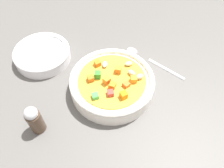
{
  "coord_description": "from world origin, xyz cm",
  "views": [
    {
      "loc": [
        32.33,
        -1.63,
        44.95
      ],
      "look_at": [
        0.0,
        0.0,
        2.15
      ],
      "focal_mm": 35.24,
      "sensor_mm": 36.0,
      "label": 1
    }
  ],
  "objects": [
    {
      "name": "ground_plane",
      "position": [
        0.0,
        0.0,
        -1.0
      ],
      "size": [
        140.0,
        140.0,
        2.0
      ],
      "primitive_type": "cube",
      "color": "#565451"
    },
    {
      "name": "soup_bowl_main",
      "position": [
        0.0,
        0.01,
        2.47
      ],
      "size": [
        20.44,
        20.44,
        5.68
      ],
      "color": "white",
      "rests_on": "ground_plane"
    },
    {
      "name": "pepper_shaker",
      "position": [
        9.84,
        -16.7,
        3.95
      ],
      "size": [
        3.16,
        3.16,
        7.97
      ],
      "color": "#4C3828",
      "rests_on": "ground_plane"
    },
    {
      "name": "side_bowl_small",
      "position": [
        -11.49,
        -18.62,
        1.79
      ],
      "size": [
        15.27,
        15.27,
        3.46
      ],
      "color": "white",
      "rests_on": "ground_plane"
    },
    {
      "name": "spoon",
      "position": [
        -8.97,
        11.47,
        0.42
      ],
      "size": [
        13.58,
        14.67,
        0.87
      ],
      "rotation": [
        0.0,
        0.0,
        3.97
      ],
      "color": "silver",
      "rests_on": "ground_plane"
    }
  ]
}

